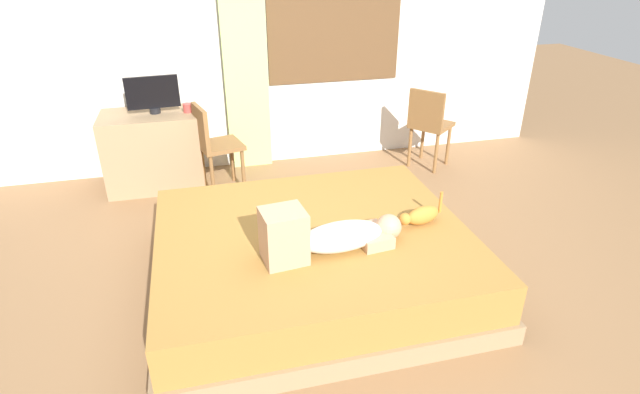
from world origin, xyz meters
name	(u,v)px	position (x,y,z in m)	size (l,w,h in m)	color
ground_plane	(322,297)	(0.00, 0.00, 0.00)	(16.00, 16.00, 0.00)	olive
back_wall_with_window	(261,24)	(0.02, 2.54, 1.45)	(6.40, 0.14, 2.90)	silver
bed	(313,257)	(-0.01, 0.19, 0.21)	(2.16, 1.87, 0.42)	#997A56
person_lying	(327,235)	(0.01, -0.07, 0.53)	(0.94, 0.35, 0.34)	silver
cat	(421,215)	(0.73, 0.10, 0.49)	(0.35, 0.17, 0.21)	#C67A2D
desk	(154,150)	(-1.14, 2.14, 0.37)	(0.90, 0.56, 0.74)	#997A56
tv_monitor	(153,94)	(-1.07, 2.14, 0.92)	(0.48, 0.10, 0.35)	black
cup	(187,108)	(-0.78, 2.10, 0.78)	(0.08, 0.08, 0.08)	#B23D38
chair_by_desk	(213,142)	(-0.58, 1.86, 0.51)	(0.46, 0.46, 0.86)	brown
chair_spare	(429,122)	(1.64, 1.90, 0.51)	(0.53, 0.53, 0.86)	brown
curtain_left	(244,48)	(-0.17, 2.42, 1.25)	(0.44, 0.06, 2.50)	#ADCC75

